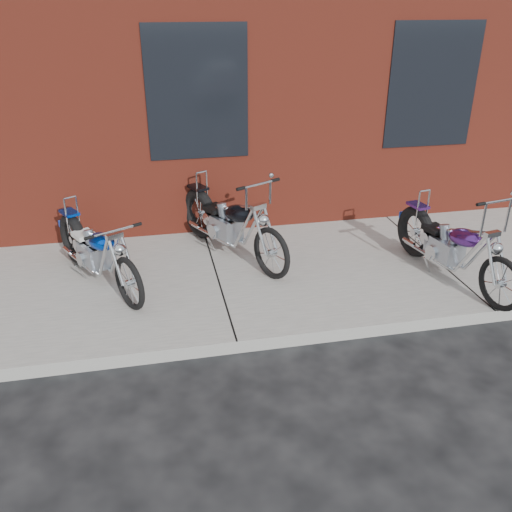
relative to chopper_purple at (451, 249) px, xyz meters
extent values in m
plane|color=black|center=(-2.88, -0.88, -0.55)|extent=(120.00, 120.00, 0.00)
cube|color=gray|center=(-2.88, 0.62, -0.48)|extent=(22.00, 3.00, 0.15)
torus|color=black|center=(-0.11, 0.56, -0.05)|extent=(0.27, 0.72, 0.71)
torus|color=black|center=(0.18, -0.96, -0.08)|extent=(0.19, 0.64, 0.64)
cube|color=gray|center=(0.01, -0.06, -0.06)|extent=(0.34, 0.44, 0.29)
ellipsoid|color=#512177|center=(0.06, -0.33, 0.23)|extent=(0.35, 0.58, 0.30)
cube|color=black|center=(-0.04, 0.19, 0.14)|extent=(0.28, 0.31, 0.06)
cylinder|color=silver|center=(0.16, -0.84, 0.18)|extent=(0.09, 0.29, 0.53)
cylinder|color=silver|center=(0.13, -0.72, 0.83)|extent=(0.54, 0.13, 0.03)
cylinder|color=silver|center=(-0.09, 0.48, 0.33)|extent=(0.03, 0.03, 0.47)
cylinder|color=silver|center=(0.09, 0.17, -0.18)|extent=(0.21, 0.88, 0.05)
torus|color=black|center=(-4.60, 1.26, -0.05)|extent=(0.45, 0.68, 0.70)
torus|color=black|center=(-3.88, -0.09, -0.08)|extent=(0.36, 0.59, 0.63)
cube|color=gray|center=(-4.31, 0.71, -0.06)|extent=(0.42, 0.47, 0.29)
ellipsoid|color=#0439CA|center=(-4.18, 0.47, 0.22)|extent=(0.48, 0.59, 0.30)
cube|color=silver|center=(-4.43, 0.93, 0.13)|extent=(0.33, 0.35, 0.06)
cylinder|color=silver|center=(-3.94, 0.02, 0.17)|extent=(0.17, 0.27, 0.52)
cylinder|color=silver|center=(-4.00, 0.13, 0.48)|extent=(0.48, 0.28, 0.03)
cylinder|color=silver|center=(-4.57, 1.19, 0.32)|extent=(0.03, 0.03, 0.47)
cylinder|color=silver|center=(-4.31, 0.95, -0.19)|extent=(0.46, 0.79, 0.05)
torus|color=black|center=(-2.87, 1.77, -0.02)|extent=(0.47, 0.74, 0.75)
torus|color=black|center=(-2.14, 0.31, -0.06)|extent=(0.37, 0.64, 0.68)
cube|color=gray|center=(-2.57, 1.18, -0.03)|extent=(0.45, 0.50, 0.31)
ellipsoid|color=black|center=(-2.44, 0.92, 0.27)|extent=(0.50, 0.63, 0.32)
cube|color=black|center=(-2.69, 1.42, 0.17)|extent=(0.35, 0.37, 0.06)
cylinder|color=silver|center=(-2.19, 0.43, 0.21)|extent=(0.17, 0.29, 0.56)
cylinder|color=silver|center=(-2.25, 0.54, 0.78)|extent=(0.53, 0.29, 0.03)
cylinder|color=silver|center=(-2.83, 1.70, 0.37)|extent=(0.03, 0.03, 0.50)
cylinder|color=silver|center=(-2.56, 1.44, -0.17)|extent=(0.47, 0.86, 0.05)
camera|label=1|loc=(-3.63, -5.52, 2.84)|focal=38.00mm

